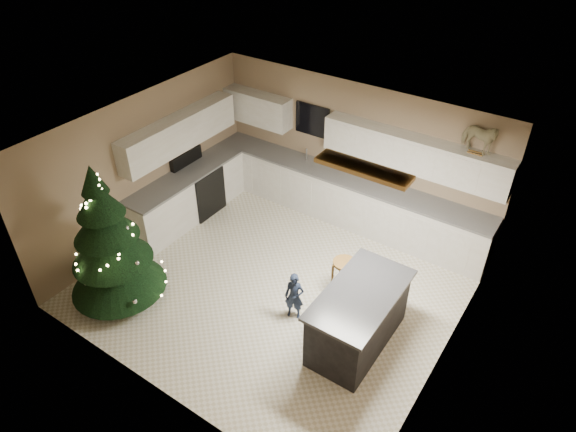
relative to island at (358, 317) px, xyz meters
The scene contains 8 objects.
ground_plane 1.74m from the island, 168.76° to the left, with size 5.50×5.50×0.00m, color silver.
room_shell 2.08m from the island, 168.54° to the left, with size 5.52×5.02×2.61m.
cabinetry 3.24m from the island, 142.28° to the left, with size 5.50×3.20×2.00m.
island is the anchor object (origin of this frame).
bar_stool 0.94m from the island, 131.47° to the left, with size 0.36×0.36×0.69m.
christmas_tree 3.75m from the island, 159.97° to the right, with size 1.49×1.44×2.39m.
toddler 1.02m from the island, behind, with size 0.29×0.19×0.80m, color black.
rocking_horse 3.23m from the island, 80.12° to the left, with size 0.62×0.36×0.51m.
Camera 1 is at (3.62, -4.97, 5.79)m, focal length 32.00 mm.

